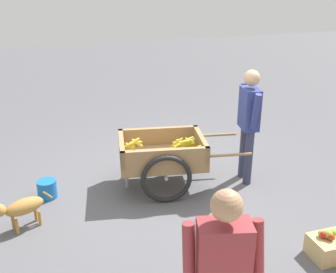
% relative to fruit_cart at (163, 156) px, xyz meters
% --- Properties ---
extents(ground_plane, '(24.00, 24.00, 0.00)m').
position_rel_fruit_cart_xyz_m(ground_plane, '(-0.07, 0.19, -0.44)').
color(ground_plane, '#56565B').
extents(fruit_cart, '(1.75, 1.06, 0.69)m').
position_rel_fruit_cart_xyz_m(fruit_cart, '(0.00, 0.00, 0.00)').
color(fruit_cart, '#937047').
rests_on(fruit_cart, ground).
extents(vendor_person, '(0.25, 0.60, 1.55)m').
position_rel_fruit_cart_xyz_m(vendor_person, '(-1.12, 0.19, 0.48)').
color(vendor_person, '#333851').
rests_on(vendor_person, ground).
extents(dog, '(0.63, 0.34, 0.40)m').
position_rel_fruit_cart_xyz_m(dog, '(1.79, 0.48, -0.17)').
color(dog, '#AD7A38').
rests_on(dog, ground).
extents(plastic_bucket, '(0.25, 0.25, 0.23)m').
position_rel_fruit_cart_xyz_m(plastic_bucket, '(1.50, -0.15, -0.32)').
color(plastic_bucket, '#1966B2').
rests_on(plastic_bucket, ground).
extents(apple_crate, '(0.44, 0.32, 0.31)m').
position_rel_fruit_cart_xyz_m(apple_crate, '(-1.19, 1.94, -0.31)').
color(apple_crate, tan).
rests_on(apple_crate, ground).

